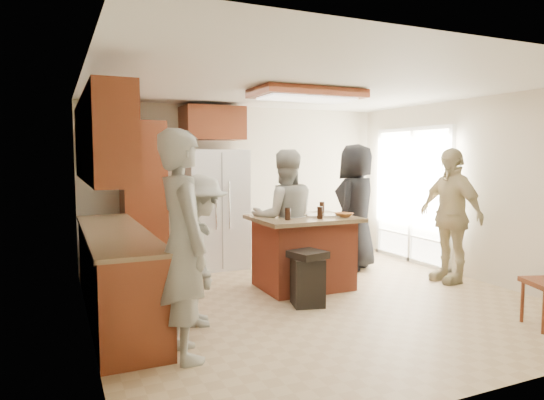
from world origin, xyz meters
name	(u,v)px	position (x,y,z in m)	size (l,w,h in m)	color
room_shell	(477,201)	(4.37, 1.64, 0.87)	(8.00, 5.20, 5.00)	tan
person_front_left	(183,245)	(-1.81, -0.98, 0.97)	(0.70, 0.51, 1.93)	gray
person_behind_left	(285,218)	(-0.04, 0.73, 0.90)	(0.87, 0.54, 1.79)	#989991
person_behind_right	(356,207)	(1.36, 1.15, 0.94)	(0.92, 0.60, 1.88)	black
person_side_right	(450,215)	(2.10, 0.00, 0.91)	(1.06, 0.54, 1.82)	tan
person_counter	(200,250)	(-1.46, -0.24, 0.76)	(0.98, 0.46, 1.52)	gray
left_cabinetry	(111,227)	(-2.24, 0.40, 0.96)	(0.64, 3.00, 2.30)	maroon
back_wall_units	(162,178)	(-1.33, 2.20, 1.38)	(1.80, 0.60, 2.45)	maroon
refrigerator	(215,209)	(-0.55, 2.12, 0.90)	(0.90, 0.76, 1.80)	white
kitchen_island	(303,251)	(0.14, 0.53, 0.47)	(1.28, 1.03, 0.93)	#9B3F28
island_items	(322,213)	(0.35, 0.44, 0.97)	(0.96, 0.70, 0.15)	silver
trash_bin	(308,278)	(-0.17, -0.16, 0.32)	(0.43, 0.43, 0.63)	black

